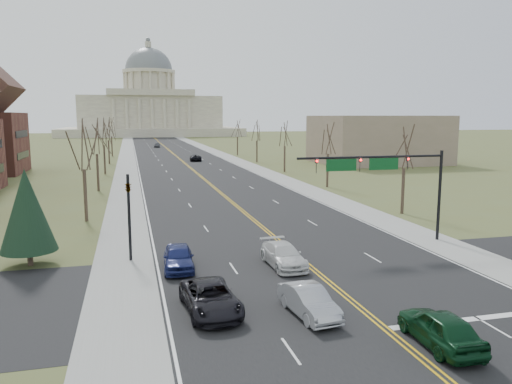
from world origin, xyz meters
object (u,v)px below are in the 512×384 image
car_sb_outer_second (178,257)px  car_sb_inner_lead (309,301)px  signal_left (129,208)px  car_sb_inner_second (283,255)px  car_nb_inner_lead (440,328)px  car_far_sb (157,145)px  signal_mast (383,170)px  car_far_nb (196,158)px  car_sb_outer_lead (211,298)px

car_sb_outer_second → car_sb_inner_lead: bearing=-55.3°
signal_left → car_sb_inner_second: 10.95m
car_nb_inner_lead → car_far_sb: bearing=-86.7°
signal_mast → car_nb_inner_lead: bearing=-110.0°
car_far_sb → car_sb_inner_second: bearing=-84.8°
car_nb_inner_lead → car_far_sb: 144.96m
car_far_nb → car_far_sb: car_far_sb is taller
car_sb_inner_lead → car_sb_outer_second: size_ratio=0.95×
car_sb_outer_second → car_sb_inner_second: bearing=-4.9°
signal_left → car_far_sb: 128.63m
car_sb_inner_second → car_far_sb: car_far_sb is taller
car_nb_inner_lead → car_far_nb: (1.53, 93.35, -0.07)m
car_sb_outer_lead → car_sb_outer_second: 7.67m
car_sb_outer_second → car_far_sb: size_ratio=1.06×
car_nb_inner_lead → car_sb_inner_lead: bearing=-44.5°
car_sb_inner_second → signal_left: bearing=156.5°
car_sb_outer_second → signal_mast: bearing=13.8°
car_sb_inner_lead → car_sb_inner_second: 8.32m
signal_mast → car_far_sb: (-10.16, 128.30, -4.99)m
car_nb_inner_lead → car_sb_outer_lead: (-9.02, 6.15, -0.06)m
car_sb_inner_second → car_sb_outer_lead: bearing=-133.9°
car_nb_inner_lead → car_sb_outer_lead: size_ratio=0.88×
signal_left → car_sb_inner_lead: size_ratio=1.34×
car_nb_inner_lead → car_sb_outer_second: 16.96m
car_nb_inner_lead → car_sb_inner_lead: size_ratio=1.06×
signal_mast → car_sb_inner_second: size_ratio=2.37×
car_sb_inner_second → car_far_sb: 132.16m
signal_mast → car_far_nb: signal_mast is taller
car_sb_inner_lead → car_sb_outer_lead: bearing=154.4°
car_sb_outer_lead → car_sb_inner_second: car_sb_outer_lead is taller
signal_left → car_sb_outer_lead: bearing=-69.6°
car_far_sb → signal_mast: bearing=-80.7°
car_sb_inner_lead → car_sb_outer_second: car_sb_outer_second is taller
signal_left → car_nb_inner_lead: bearing=-52.1°
car_sb_inner_lead → car_sb_outer_lead: car_sb_outer_lead is taller
signal_left → car_nb_inner_lead: 21.23m
signal_left → car_sb_outer_second: (3.01, -2.84, -2.90)m
car_sb_inner_lead → car_sb_inner_second: size_ratio=0.87×
signal_left → car_far_sb: (8.79, 128.30, -2.94)m
car_sb_outer_second → car_far_sb: (5.78, 131.14, -0.04)m
signal_mast → signal_left: signal_mast is taller
signal_left → car_sb_inner_second: size_ratio=1.17×
signal_left → car_far_nb: bearing=79.3°
car_sb_outer_lead → car_far_sb: (4.90, 138.76, 0.01)m
signal_mast → car_sb_outer_lead: bearing=-145.2°
car_sb_outer_lead → car_sb_inner_second: bearing=44.3°
signal_left → car_far_nb: size_ratio=1.13×
car_sb_outer_lead → car_far_nb: size_ratio=1.01×
signal_mast → signal_left: size_ratio=2.02×
signal_mast → car_far_nb: 77.04m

